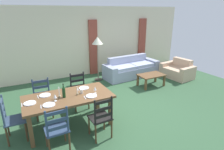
{
  "coord_description": "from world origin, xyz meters",
  "views": [
    {
      "loc": [
        -2.26,
        -3.88,
        2.53
      ],
      "look_at": [
        0.1,
        0.7,
        0.75
      ],
      "focal_mm": 29.98,
      "sensor_mm": 36.0,
      "label": 1
    }
  ],
  "objects_px": {
    "coffee_table": "(151,76)",
    "dining_chair_near_right": "(101,117)",
    "dining_table": "(68,99)",
    "standing_lamp": "(97,43)",
    "dining_chair_far_left": "(43,98)",
    "dining_chair_far_right": "(79,91)",
    "armchair_upholstered": "(178,71)",
    "dining_chair_near_left": "(57,129)",
    "dining_chair_head_west": "(12,119)",
    "wine_glass_near_left": "(55,96)",
    "coffee_cup_primary": "(82,91)",
    "wine_bottle": "(64,92)",
    "wine_glass_near_right": "(95,89)",
    "couch": "(131,69)"
  },
  "relations": [
    {
      "from": "dining_chair_far_left",
      "to": "wine_glass_near_right",
      "type": "relative_size",
      "value": 5.96
    },
    {
      "from": "dining_chair_near_left",
      "to": "armchair_upholstered",
      "type": "relative_size",
      "value": 0.77
    },
    {
      "from": "wine_bottle",
      "to": "wine_glass_near_left",
      "type": "distance_m",
      "value": 0.23
    },
    {
      "from": "wine_glass_near_right",
      "to": "standing_lamp",
      "type": "distance_m",
      "value": 2.93
    },
    {
      "from": "coffee_cup_primary",
      "to": "wine_glass_near_left",
      "type": "bearing_deg",
      "value": -168.41
    },
    {
      "from": "dining_table",
      "to": "wine_bottle",
      "type": "xyz_separation_m",
      "value": [
        -0.09,
        -0.03,
        0.2
      ]
    },
    {
      "from": "wine_glass_near_left",
      "to": "coffee_cup_primary",
      "type": "xyz_separation_m",
      "value": [
        0.61,
        0.12,
        -0.07
      ]
    },
    {
      "from": "coffee_cup_primary",
      "to": "armchair_upholstered",
      "type": "xyz_separation_m",
      "value": [
        4.43,
        1.34,
        -0.55
      ]
    },
    {
      "from": "dining_chair_far_right",
      "to": "wine_glass_near_left",
      "type": "bearing_deg",
      "value": -131.19
    },
    {
      "from": "dining_chair_near_left",
      "to": "dining_chair_far_left",
      "type": "bearing_deg",
      "value": 91.88
    },
    {
      "from": "dining_chair_far_right",
      "to": "dining_chair_near_left",
      "type": "bearing_deg",
      "value": -121.03
    },
    {
      "from": "dining_chair_near_left",
      "to": "dining_chair_head_west",
      "type": "bearing_deg",
      "value": 134.06
    },
    {
      "from": "dining_table",
      "to": "dining_chair_far_right",
      "type": "relative_size",
      "value": 1.98
    },
    {
      "from": "dining_table",
      "to": "coffee_table",
      "type": "relative_size",
      "value": 2.11
    },
    {
      "from": "wine_bottle",
      "to": "coffee_cup_primary",
      "type": "relative_size",
      "value": 3.51
    },
    {
      "from": "dining_chair_near_right",
      "to": "armchair_upholstered",
      "type": "height_order",
      "value": "dining_chair_near_right"
    },
    {
      "from": "dining_chair_near_right",
      "to": "dining_chair_far_left",
      "type": "bearing_deg",
      "value": 122.33
    },
    {
      "from": "dining_chair_head_west",
      "to": "wine_glass_near_right",
      "type": "xyz_separation_m",
      "value": [
        1.73,
        -0.17,
        0.38
      ]
    },
    {
      "from": "dining_chair_near_left",
      "to": "standing_lamp",
      "type": "relative_size",
      "value": 0.59
    },
    {
      "from": "dining_table",
      "to": "wine_glass_near_left",
      "type": "relative_size",
      "value": 11.8
    },
    {
      "from": "dining_chair_near_right",
      "to": "standing_lamp",
      "type": "xyz_separation_m",
      "value": [
        1.31,
        3.21,
        0.93
      ]
    },
    {
      "from": "dining_chair_near_left",
      "to": "couch",
      "type": "bearing_deg",
      "value": 40.57
    },
    {
      "from": "wine_glass_near_right",
      "to": "dining_table",
      "type": "bearing_deg",
      "value": 166.56
    },
    {
      "from": "wine_glass_near_left",
      "to": "coffee_cup_primary",
      "type": "bearing_deg",
      "value": 11.59
    },
    {
      "from": "coffee_cup_primary",
      "to": "dining_chair_far_right",
      "type": "bearing_deg",
      "value": 77.64
    },
    {
      "from": "dining_chair_near_right",
      "to": "coffee_table",
      "type": "relative_size",
      "value": 1.07
    },
    {
      "from": "dining_chair_head_west",
      "to": "wine_bottle",
      "type": "distance_m",
      "value": 1.13
    },
    {
      "from": "coffee_cup_primary",
      "to": "standing_lamp",
      "type": "height_order",
      "value": "standing_lamp"
    },
    {
      "from": "dining_chair_head_west",
      "to": "dining_chair_near_right",
      "type": "bearing_deg",
      "value": -25.17
    },
    {
      "from": "dining_table",
      "to": "coffee_cup_primary",
      "type": "bearing_deg",
      "value": 0.08
    },
    {
      "from": "dining_chair_far_left",
      "to": "standing_lamp",
      "type": "bearing_deg",
      "value": 37.98
    },
    {
      "from": "dining_chair_far_left",
      "to": "wine_bottle",
      "type": "distance_m",
      "value": 0.94
    },
    {
      "from": "dining_chair_near_right",
      "to": "standing_lamp",
      "type": "bearing_deg",
      "value": 67.8
    },
    {
      "from": "dining_chair_near_left",
      "to": "coffee_table",
      "type": "distance_m",
      "value": 4.04
    },
    {
      "from": "wine_glass_near_left",
      "to": "standing_lamp",
      "type": "distance_m",
      "value": 3.38
    },
    {
      "from": "dining_chair_far_left",
      "to": "dining_chair_far_right",
      "type": "bearing_deg",
      "value": 1.58
    },
    {
      "from": "dining_table",
      "to": "wine_glass_near_right",
      "type": "relative_size",
      "value": 11.8
    },
    {
      "from": "dining_chair_head_west",
      "to": "coffee_cup_primary",
      "type": "relative_size",
      "value": 10.67
    },
    {
      "from": "dining_chair_head_west",
      "to": "wine_glass_near_left",
      "type": "xyz_separation_m",
      "value": [
        0.85,
        -0.15,
        0.38
      ]
    },
    {
      "from": "dining_chair_near_right",
      "to": "armchair_upholstered",
      "type": "relative_size",
      "value": 0.77
    },
    {
      "from": "dining_table",
      "to": "wine_bottle",
      "type": "relative_size",
      "value": 6.01
    },
    {
      "from": "coffee_table",
      "to": "dining_chair_near_right",
      "type": "bearing_deg",
      "value": -146.37
    },
    {
      "from": "dining_table",
      "to": "standing_lamp",
      "type": "distance_m",
      "value": 3.14
    },
    {
      "from": "wine_bottle",
      "to": "coffee_table",
      "type": "xyz_separation_m",
      "value": [
        3.28,
        1.11,
        -0.51
      ]
    },
    {
      "from": "armchair_upholstered",
      "to": "standing_lamp",
      "type": "xyz_separation_m",
      "value": [
        -2.97,
        1.14,
        1.16
      ]
    },
    {
      "from": "dining_table",
      "to": "wine_glass_near_right",
      "type": "bearing_deg",
      "value": -13.44
    },
    {
      "from": "wine_glass_near_right",
      "to": "dining_chair_head_west",
      "type": "bearing_deg",
      "value": 174.54
    },
    {
      "from": "dining_chair_head_west",
      "to": "wine_glass_near_left",
      "type": "height_order",
      "value": "dining_chair_head_west"
    },
    {
      "from": "dining_chair_far_right",
      "to": "armchair_upholstered",
      "type": "bearing_deg",
      "value": 7.76
    },
    {
      "from": "dining_chair_far_right",
      "to": "coffee_cup_primary",
      "type": "height_order",
      "value": "dining_chair_far_right"
    }
  ]
}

